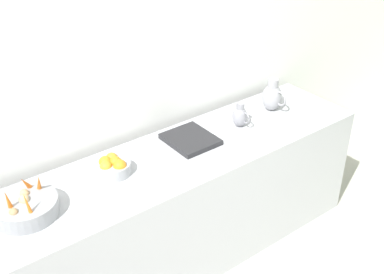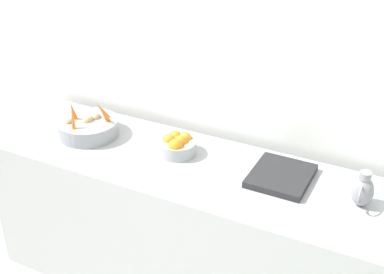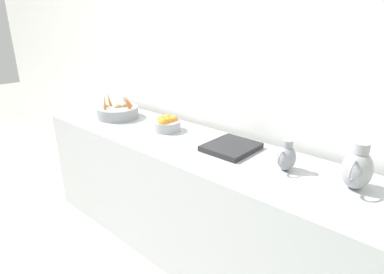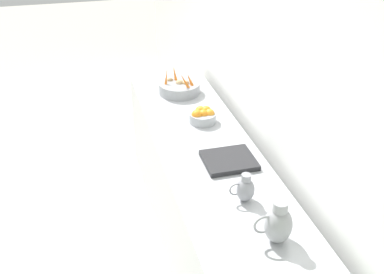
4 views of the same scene
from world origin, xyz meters
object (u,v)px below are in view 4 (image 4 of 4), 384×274
object	(u,v)px
vegetable_colander	(179,88)
metal_pitcher_short	(245,189)
orange_bowl	(203,116)
metal_pitcher_tall	(278,224)

from	to	relation	value
vegetable_colander	metal_pitcher_short	distance (m)	1.60
orange_bowl	metal_pitcher_tall	distance (m)	1.39
vegetable_colander	orange_bowl	world-z (taller)	vegetable_colander
vegetable_colander	metal_pitcher_short	xyz separation A→B (m)	(-0.02, 1.60, 0.03)
orange_bowl	metal_pitcher_short	world-z (taller)	metal_pitcher_short
orange_bowl	metal_pitcher_short	xyz separation A→B (m)	(0.03, 1.02, 0.03)
vegetable_colander	orange_bowl	size ratio (longest dim) A/B	1.70
metal_pitcher_short	orange_bowl	bearing A→B (deg)	-91.86
metal_pitcher_tall	vegetable_colander	bearing A→B (deg)	-88.29
metal_pitcher_tall	metal_pitcher_short	world-z (taller)	metal_pitcher_tall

